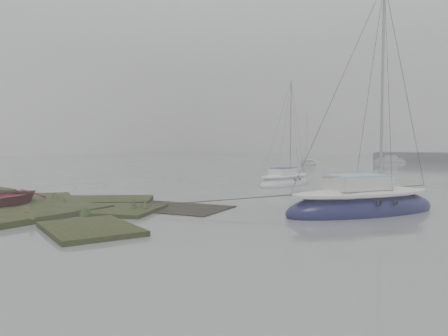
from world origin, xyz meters
TOP-DOWN VIEW (x-y plane):
  - ground at (0.00, 30.00)m, footprint 160.00×160.00m
  - sailboat_main at (6.84, 7.48)m, footprint 5.83×6.93m
  - sailboat_white at (-0.43, 16.69)m, footprint 2.50×5.49m
  - sailboat_far_a at (-9.45, 44.99)m, footprint 4.33×5.39m
  - sailboat_far_c at (-1.49, 57.53)m, footprint 4.56×1.57m
  - dinghy at (-5.90, 1.00)m, footprint 3.59×3.79m

SIDE VIEW (x-z plane):
  - ground at x=0.00m, z-range 0.00..0.00m
  - sailboat_far_c at x=-1.49m, z-range -3.00..3.39m
  - sailboat_white at x=-0.43m, z-range -3.50..3.97m
  - sailboat_far_a at x=-9.45m, z-range -3.51..3.97m
  - sailboat_main at x=6.84m, z-range -4.56..5.16m
  - dinghy at x=-5.90m, z-range 0.22..0.86m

